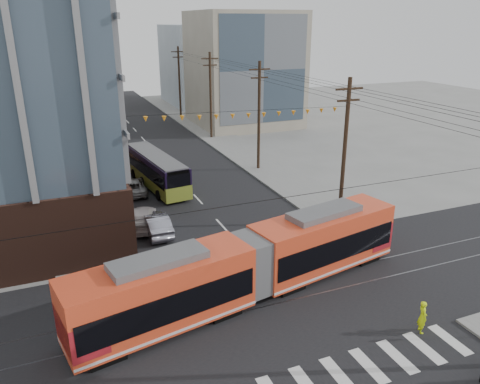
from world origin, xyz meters
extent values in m
plane|color=slate|center=(0.00, 0.00, 0.00)|extent=(160.00, 160.00, 0.00)
cube|color=gray|center=(16.00, 48.00, 8.00)|extent=(14.00, 14.00, 16.00)
cube|color=gray|center=(-14.00, 72.00, 10.00)|extent=(16.00, 18.00, 20.00)
cube|color=#8C99A5|center=(18.00, 68.00, 7.00)|extent=(16.00, 16.00, 14.00)
cylinder|color=black|center=(8.50, 56.00, 5.50)|extent=(0.30, 0.30, 11.00)
imported|color=gray|center=(-4.91, 14.49, 0.76)|extent=(1.63, 4.64, 1.53)
imported|color=#B3ABAC|center=(-5.63, 16.07, 0.72)|extent=(3.18, 5.30, 1.44)
imported|color=slate|center=(-5.00, 23.66, 0.68)|extent=(2.52, 4.98, 1.35)
imported|color=#DDFF0E|center=(4.72, -1.93, 0.87)|extent=(0.62, 0.75, 1.75)
cube|color=#575962|center=(8.30, 11.28, 0.36)|extent=(1.94, 3.63, 0.71)
camera|label=1|loc=(-11.08, -16.60, 14.65)|focal=35.00mm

